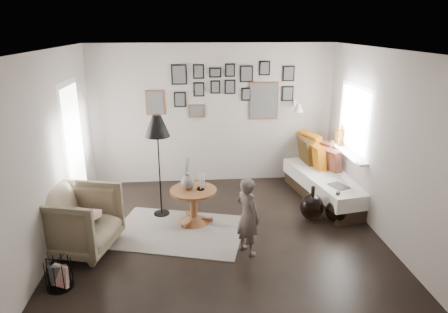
{
  "coord_description": "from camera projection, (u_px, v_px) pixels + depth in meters",
  "views": [
    {
      "loc": [
        -0.41,
        -4.92,
        2.89
      ],
      "look_at": [
        0.05,
        0.5,
        1.1
      ],
      "focal_mm": 32.0,
      "sensor_mm": 36.0,
      "label": 1
    }
  ],
  "objects": [
    {
      "name": "ground",
      "position": [
        223.0,
        242.0,
        5.59
      ],
      "size": [
        4.8,
        4.8,
        0.0
      ],
      "primitive_type": "plane",
      "color": "black",
      "rests_on": "ground"
    },
    {
      "name": "wall_back",
      "position": [
        213.0,
        115.0,
        7.46
      ],
      "size": [
        4.5,
        0.0,
        4.5
      ],
      "primitive_type": "plane",
      "rotation": [
        1.57,
        0.0,
        0.0
      ],
      "color": "#A69B91",
      "rests_on": "ground"
    },
    {
      "name": "wall_front",
      "position": [
        251.0,
        254.0,
        2.91
      ],
      "size": [
        4.5,
        0.0,
        4.5
      ],
      "primitive_type": "plane",
      "rotation": [
        -1.57,
        0.0,
        0.0
      ],
      "color": "#A69B91",
      "rests_on": "ground"
    },
    {
      "name": "wall_left",
      "position": [
        45.0,
        159.0,
        5.0
      ],
      "size": [
        0.0,
        4.8,
        4.8
      ],
      "primitive_type": "plane",
      "rotation": [
        1.57,
        0.0,
        1.57
      ],
      "color": "#A69B91",
      "rests_on": "ground"
    },
    {
      "name": "wall_right",
      "position": [
        390.0,
        150.0,
        5.36
      ],
      "size": [
        0.0,
        4.8,
        4.8
      ],
      "primitive_type": "plane",
      "rotation": [
        1.57,
        0.0,
        -1.57
      ],
      "color": "#A69B91",
      "rests_on": "ground"
    },
    {
      "name": "ceiling",
      "position": [
        223.0,
        51.0,
        4.78
      ],
      "size": [
        4.8,
        4.8,
        0.0
      ],
      "primitive_type": "plane",
      "rotation": [
        3.14,
        0.0,
        0.0
      ],
      "color": "white",
      "rests_on": "wall_back"
    },
    {
      "name": "door_left",
      "position": [
        74.0,
        149.0,
        6.22
      ],
      "size": [
        0.0,
        2.14,
        2.14
      ],
      "color": "white",
      "rests_on": "wall_left"
    },
    {
      "name": "window_right",
      "position": [
        345.0,
        147.0,
        6.74
      ],
      "size": [
        0.15,
        1.32,
        1.3
      ],
      "color": "white",
      "rests_on": "wall_right"
    },
    {
      "name": "gallery_wall",
      "position": [
        228.0,
        91.0,
        7.32
      ],
      "size": [
        2.74,
        0.03,
        1.08
      ],
      "color": "brown",
      "rests_on": "wall_back"
    },
    {
      "name": "wall_sconce",
      "position": [
        298.0,
        108.0,
        7.28
      ],
      "size": [
        0.18,
        0.36,
        0.16
      ],
      "color": "white",
      "rests_on": "wall_back"
    },
    {
      "name": "rug",
      "position": [
        178.0,
        231.0,
        5.87
      ],
      "size": [
        2.15,
        1.75,
        0.01
      ],
      "primitive_type": "cube",
      "rotation": [
        0.0,
        0.0,
        -0.26
      ],
      "color": "beige",
      "rests_on": "ground"
    },
    {
      "name": "pedestal_table",
      "position": [
        194.0,
        207.0,
        6.07
      ],
      "size": [
        0.7,
        0.7,
        0.55
      ],
      "rotation": [
        0.0,
        0.0,
        -0.39
      ],
      "color": "brown",
      "rests_on": "ground"
    },
    {
      "name": "vase",
      "position": [
        188.0,
        180.0,
        5.94
      ],
      "size": [
        0.2,
        0.2,
        0.5
      ],
      "color": "black",
      "rests_on": "pedestal_table"
    },
    {
      "name": "candles",
      "position": [
        200.0,
        181.0,
        5.94
      ],
      "size": [
        0.12,
        0.12,
        0.26
      ],
      "color": "black",
      "rests_on": "pedestal_table"
    },
    {
      "name": "daybed",
      "position": [
        328.0,
        180.0,
        7.0
      ],
      "size": [
        1.21,
        2.15,
        0.99
      ],
      "rotation": [
        0.0,
        0.0,
        0.18
      ],
      "color": "black",
      "rests_on": "ground"
    },
    {
      "name": "magazine_on_daybed",
      "position": [
        339.0,
        186.0,
        6.33
      ],
      "size": [
        0.31,
        0.36,
        0.02
      ],
      "primitive_type": "cube",
      "rotation": [
        0.0,
        0.0,
        0.36
      ],
      "color": "black",
      "rests_on": "daybed"
    },
    {
      "name": "armchair",
      "position": [
        79.0,
        221.0,
        5.29
      ],
      "size": [
        1.13,
        1.11,
        0.85
      ],
      "primitive_type": "imported",
      "rotation": [
        0.0,
        0.0,
        1.32
      ],
      "color": "#6C6149",
      "rests_on": "ground"
    },
    {
      "name": "armchair_cushion",
      "position": [
        81.0,
        215.0,
        5.32
      ],
      "size": [
        0.48,
        0.49,
        0.17
      ],
      "primitive_type": "cube",
      "rotation": [
        -0.21,
        0.0,
        -0.28
      ],
      "color": "silver",
      "rests_on": "armchair"
    },
    {
      "name": "floor_lamp",
      "position": [
        157.0,
        130.0,
        5.98
      ],
      "size": [
        0.38,
        0.38,
        1.62
      ],
      "rotation": [
        0.0,
        0.0,
        -0.29
      ],
      "color": "black",
      "rests_on": "ground"
    },
    {
      "name": "magazine_basket",
      "position": [
        59.0,
        274.0,
        4.58
      ],
      "size": [
        0.36,
        0.36,
        0.36
      ],
      "rotation": [
        0.0,
        0.0,
        -0.3
      ],
      "color": "black",
      "rests_on": "ground"
    },
    {
      "name": "demijohn_large",
      "position": [
        312.0,
        207.0,
        6.18
      ],
      "size": [
        0.37,
        0.37,
        0.55
      ],
      "color": "black",
      "rests_on": "ground"
    },
    {
      "name": "demijohn_small",
      "position": [
        336.0,
        211.0,
        6.11
      ],
      "size": [
        0.32,
        0.32,
        0.5
      ],
      "color": "black",
      "rests_on": "ground"
    },
    {
      "name": "child",
      "position": [
        248.0,
        216.0,
        5.18
      ],
      "size": [
        0.43,
        0.46,
        1.06
      ],
      "primitive_type": "imported",
      "rotation": [
        0.0,
        0.0,
        2.16
      ],
      "color": "brown",
      "rests_on": "ground"
    }
  ]
}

